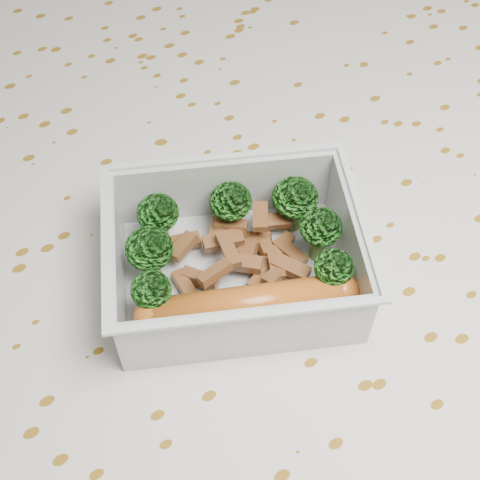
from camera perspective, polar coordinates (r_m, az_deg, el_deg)
dining_table at (r=0.55m, az=0.55°, el=-6.57°), size 1.40×0.90×0.75m
tablecloth at (r=0.50m, az=0.59°, el=-3.69°), size 1.46×0.96×0.19m
lunch_container at (r=0.44m, az=-0.40°, el=-1.97°), size 0.20×0.18×0.06m
broccoli_florets at (r=0.44m, az=-0.56°, el=0.72°), size 0.15×0.12×0.04m
meat_pile at (r=0.45m, az=0.54°, el=-0.94°), size 0.09×0.08×0.03m
sausage at (r=0.42m, az=0.69°, el=-5.51°), size 0.14×0.07×0.02m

